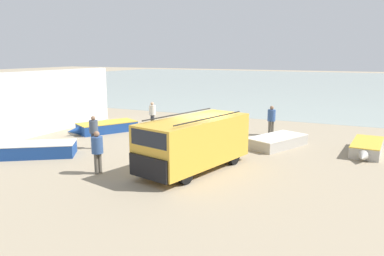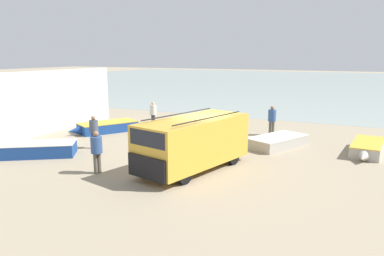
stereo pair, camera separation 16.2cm
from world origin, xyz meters
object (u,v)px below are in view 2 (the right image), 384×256
object	(u,v)px
fisherman_1	(153,112)
parked_van	(193,142)
fisherman_2	(272,118)
fisherman_3	(97,148)
fishing_rowboat_2	(367,148)
fishing_rowboat_4	(185,130)
fishing_rowboat_0	(106,127)
fisherman_0	(94,129)
fishing_rowboat_3	(31,150)
fishing_rowboat_1	(278,141)

from	to	relation	value
fisherman_1	parked_van	bearing A→B (deg)	-118.65
fisherman_2	fisherman_3	bearing A→B (deg)	147.38
fishing_rowboat_2	fishing_rowboat_4	distance (m)	10.01
fishing_rowboat_0	fisherman_1	bearing A→B (deg)	176.11
fisherman_1	fisherman_0	bearing A→B (deg)	-156.88
fishing_rowboat_0	fisherman_0	size ratio (longest dim) A/B	2.50
fishing_rowboat_3	fishing_rowboat_4	distance (m)	8.73
fisherman_1	fishing_rowboat_4	bearing A→B (deg)	-92.85
fishing_rowboat_0	fisherman_1	size ratio (longest dim) A/B	2.53
fishing_rowboat_1	fisherman_3	bearing A→B (deg)	168.34
fishing_rowboat_1	fishing_rowboat_2	world-z (taller)	fishing_rowboat_2
fishing_rowboat_1	fisherman_2	world-z (taller)	fisherman_2
parked_van	fishing_rowboat_0	bearing A→B (deg)	-105.56
fishing_rowboat_0	fisherman_2	world-z (taller)	fisherman_2
fishing_rowboat_2	fishing_rowboat_3	xyz separation A→B (m)	(-14.39, -7.34, 0.03)
fisherman_0	fisherman_1	world-z (taller)	fisherman_0
fishing_rowboat_3	fisherman_2	size ratio (longest dim) A/B	2.47
fisherman_2	fisherman_3	size ratio (longest dim) A/B	1.00
fishing_rowboat_0	fisherman_2	distance (m)	10.19
fishing_rowboat_0	fishing_rowboat_2	size ratio (longest dim) A/B	1.05
fishing_rowboat_2	fishing_rowboat_4	bearing A→B (deg)	-86.70
fishing_rowboat_3	fisherman_0	world-z (taller)	fisherman_0
fisherman_3	fisherman_0	bearing A→B (deg)	-34.30
parked_van	fishing_rowboat_4	distance (m)	7.06
fishing_rowboat_2	fisherman_3	size ratio (longest dim) A/B	2.29
fishing_rowboat_3	fishing_rowboat_1	bearing A→B (deg)	-179.31
fisherman_0	fisherman_2	distance (m)	10.26
fishing_rowboat_0	fishing_rowboat_3	size ratio (longest dim) A/B	0.97
fishing_rowboat_0	fisherman_0	bearing A→B (deg)	59.92
fisherman_0	fisherman_2	xyz separation A→B (m)	(7.44, 7.06, 0.05)
fisherman_1	fishing_rowboat_3	bearing A→B (deg)	-168.89
fisherman_2	fishing_rowboat_2	bearing A→B (deg)	-121.54
fishing_rowboat_0	fishing_rowboat_3	distance (m)	6.12
parked_van	fisherman_1	bearing A→B (deg)	-124.88
fishing_rowboat_2	fishing_rowboat_3	size ratio (longest dim) A/B	0.92
fishing_rowboat_0	fisherman_3	xyz separation A→B (m)	(4.96, -6.81, 0.75)
fisherman_0	fisherman_1	distance (m)	6.31
fishing_rowboat_4	fisherman_0	world-z (taller)	fisherman_0
fishing_rowboat_2	fisherman_1	size ratio (longest dim) A/B	2.41
fishing_rowboat_0	fisherman_1	world-z (taller)	fisherman_1
fishing_rowboat_4	fishing_rowboat_3	bearing A→B (deg)	34.44
fisherman_2	fisherman_0	bearing A→B (deg)	124.98
fishing_rowboat_2	fisherman_0	xyz separation A→B (m)	(-12.67, -4.84, 0.72)
fishing_rowboat_0	fishing_rowboat_4	xyz separation A→B (m)	(4.77, 1.44, -0.03)
parked_van	fishing_rowboat_0	distance (m)	9.50
parked_van	fishing_rowboat_3	distance (m)	8.03
fisherman_3	fishing_rowboat_2	bearing A→B (deg)	-126.52
fishing_rowboat_1	fishing_rowboat_4	bearing A→B (deg)	108.84
fisherman_2	fishing_rowboat_1	bearing A→B (deg)	-167.27
fisherman_2	fishing_rowboat_4	bearing A→B (deg)	104.41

